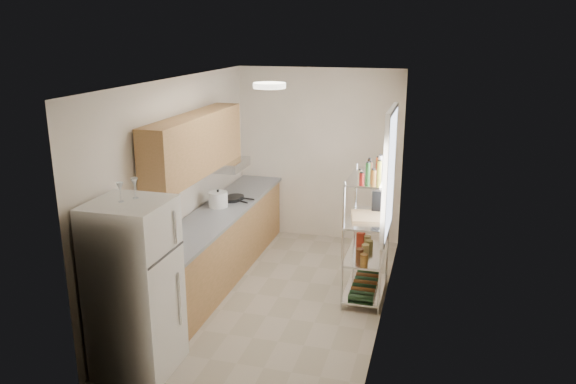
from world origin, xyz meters
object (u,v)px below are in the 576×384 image
cutting_board (366,216)px  espresso_machine (380,199)px  frying_pan_large (231,199)px  refrigerator (135,288)px  rice_cooker (218,199)px

cutting_board → espresso_machine: 0.35m
frying_pan_large → refrigerator: bearing=-67.4°
refrigerator → rice_cooker: (-0.11, 2.31, 0.17)m
refrigerator → rice_cooker: refrigerator is taller
rice_cooker → espresso_machine: size_ratio=0.84×
refrigerator → rice_cooker: bearing=92.7°
espresso_machine → refrigerator: bearing=-132.7°
refrigerator → espresso_machine: (1.97, 2.36, 0.33)m
refrigerator → frying_pan_large: bearing=91.0°
espresso_machine → frying_pan_large: bearing=170.2°
rice_cooker → frying_pan_large: bearing=78.6°
frying_pan_large → cutting_board: cutting_board is taller
cutting_board → frying_pan_large: bearing=163.8°
rice_cooker → espresso_machine: 2.09m
frying_pan_large → espresso_machine: bearing=14.5°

